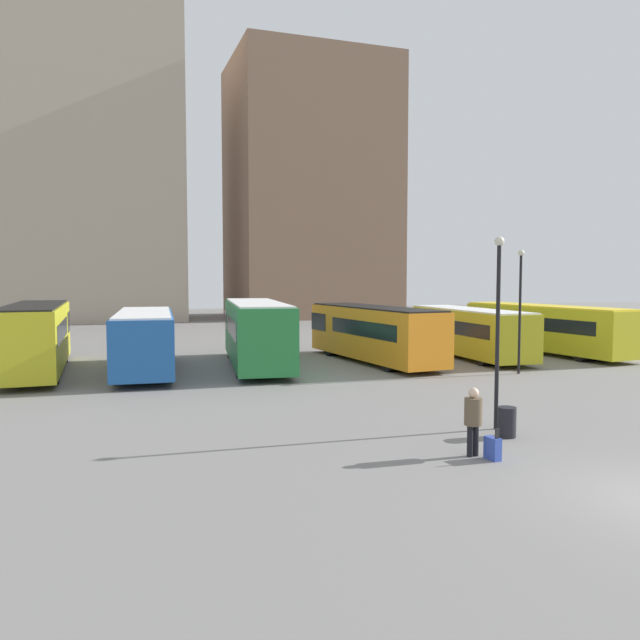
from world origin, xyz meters
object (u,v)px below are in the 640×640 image
(bus_5, at_px, (545,327))
(traveler, at_px, (473,416))
(bus_0, at_px, (36,336))
(bus_1, at_px, (145,339))
(bus_4, at_px, (469,331))
(suitcase, at_px, (493,448))
(bus_2, at_px, (256,331))
(lamp_post_1, at_px, (520,301))
(lamp_post_0, at_px, (498,317))
(trash_bin, at_px, (507,422))
(bus_3, at_px, (373,332))

(bus_5, height_order, traveler, bus_5)
(bus_0, bearing_deg, bus_1, -106.97)
(bus_4, height_order, traveler, bus_4)
(bus_4, xyz_separation_m, bus_5, (5.40, 0.35, 0.06))
(suitcase, bearing_deg, bus_2, -0.12)
(bus_1, xyz_separation_m, lamp_post_1, (16.47, -6.16, 1.81))
(traveler, bearing_deg, bus_1, 16.17)
(traveler, height_order, lamp_post_1, lamp_post_1)
(bus_5, bearing_deg, lamp_post_0, 132.32)
(bus_1, height_order, lamp_post_1, lamp_post_1)
(bus_2, xyz_separation_m, lamp_post_0, (3.73, -15.10, 1.57))
(bus_1, distance_m, bus_4, 17.50)
(bus_5, bearing_deg, trash_bin, 133.43)
(bus_0, relative_size, traveler, 6.53)
(bus_1, relative_size, lamp_post_1, 1.80)
(trash_bin, bearing_deg, bus_4, 61.00)
(bus_1, bearing_deg, bus_4, -86.32)
(bus_2, relative_size, trash_bin, 13.25)
(lamp_post_1, bearing_deg, bus_0, 160.35)
(bus_3, height_order, traveler, bus_3)
(lamp_post_0, distance_m, trash_bin, 3.06)
(bus_3, bearing_deg, suitcase, 160.56)
(bus_1, relative_size, bus_2, 0.92)
(suitcase, xyz_separation_m, lamp_post_0, (1.91, 2.63, 3.06))
(suitcase, bearing_deg, bus_5, -47.64)
(bus_2, bearing_deg, bus_5, -82.82)
(suitcase, bearing_deg, bus_4, -36.71)
(bus_2, height_order, bus_4, bus_2)
(lamp_post_1, xyz_separation_m, trash_bin, (-7.55, -9.62, -2.96))
(suitcase, bearing_deg, traveler, 28.94)
(lamp_post_0, bearing_deg, bus_2, 103.89)
(bus_3, bearing_deg, bus_4, -96.25)
(bus_0, height_order, bus_2, bus_2)
(bus_0, height_order, lamp_post_1, lamp_post_1)
(bus_3, distance_m, lamp_post_0, 15.03)
(lamp_post_1, bearing_deg, bus_3, 128.63)
(traveler, relative_size, suitcase, 2.14)
(bus_5, bearing_deg, bus_2, 84.42)
(bus_4, xyz_separation_m, trash_bin, (-8.58, -15.49, -1.07))
(bus_1, height_order, bus_3, bus_3)
(bus_0, xyz_separation_m, trash_bin, (13.75, -17.22, -1.33))
(bus_4, relative_size, suitcase, 12.38)
(bus_1, bearing_deg, bus_5, -85.22)
(bus_0, xyz_separation_m, traveler, (11.80, -18.55, -0.73))
(bus_0, distance_m, lamp_post_0, 21.58)
(traveler, bearing_deg, bus_2, -0.95)
(bus_2, relative_size, traveler, 6.48)
(bus_0, relative_size, lamp_post_0, 2.00)
(bus_4, xyz_separation_m, traveler, (-10.54, -16.81, -0.46))
(suitcase, height_order, trash_bin, trash_bin)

